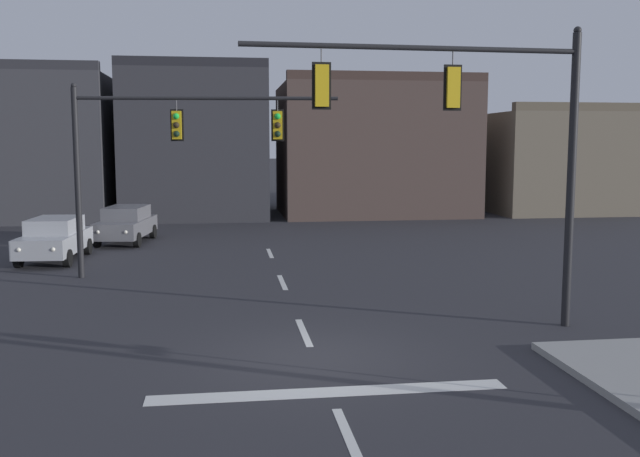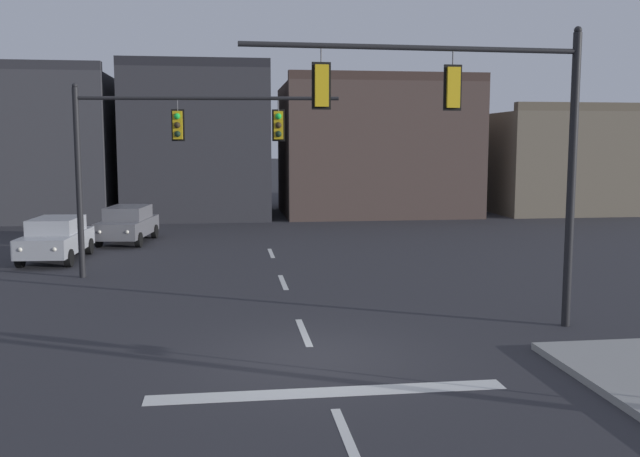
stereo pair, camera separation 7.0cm
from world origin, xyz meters
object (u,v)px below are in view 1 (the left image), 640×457
Objects in this scene: signal_mast_near_side at (482,125)px; car_lot_middle at (126,223)px; car_lot_nearside at (55,238)px; signal_mast_far_side at (157,144)px.

signal_mast_near_side is 1.71× the size of car_lot_middle.
car_lot_middle is at bearing 122.05° from signal_mast_near_side.
signal_mast_far_side is at bearing -42.85° from car_lot_nearside.
signal_mast_near_side is at bearing -57.95° from car_lot_middle.
signal_mast_near_side is at bearing -43.72° from car_lot_nearside.
signal_mast_far_side is 1.84× the size of car_lot_middle.
car_lot_nearside is 0.98× the size of car_lot_middle.
car_lot_middle is (-2.23, 8.55, -3.50)m from signal_mast_far_side.
signal_mast_far_side is 6.75m from car_lot_nearside.
signal_mast_far_side is at bearing 135.83° from signal_mast_near_side.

